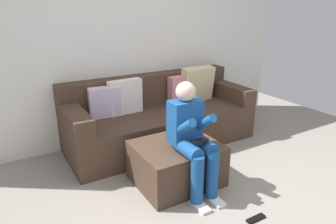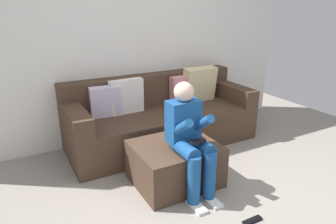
{
  "view_description": "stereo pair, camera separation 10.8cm",
  "coord_description": "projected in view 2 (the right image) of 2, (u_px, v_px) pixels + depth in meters",
  "views": [
    {
      "loc": [
        -1.55,
        -1.51,
        1.75
      ],
      "look_at": [
        0.08,
        1.27,
        0.6
      ],
      "focal_mm": 32.81,
      "sensor_mm": 36.0,
      "label": 1
    },
    {
      "loc": [
        -1.46,
        -1.56,
        1.75
      ],
      "look_at": [
        0.08,
        1.27,
        0.6
      ],
      "focal_mm": 32.81,
      "sensor_mm": 36.0,
      "label": 2
    }
  ],
  "objects": [
    {
      "name": "wall_back",
      "position": [
        127.0,
        43.0,
        3.94
      ],
      "size": [
        4.92,
        0.1,
        2.54
      ],
      "primitive_type": "cube",
      "color": "silver",
      "rests_on": "ground_plane"
    },
    {
      "name": "person_seated",
      "position": [
        190.0,
        137.0,
        2.84
      ],
      "size": [
        0.31,
        0.6,
        1.07
      ],
      "color": "#194C8C",
      "rests_on": "ground_plane"
    },
    {
      "name": "remote_near_ottoman",
      "position": [
        252.0,
        220.0,
        2.6
      ],
      "size": [
        0.18,
        0.05,
        0.02
      ],
      "primitive_type": "cube",
      "rotation": [
        0.0,
        0.0,
        -0.0
      ],
      "color": "black",
      "rests_on": "ground_plane"
    },
    {
      "name": "ottoman",
      "position": [
        175.0,
        163.0,
        3.12
      ],
      "size": [
        0.82,
        0.69,
        0.42
      ],
      "primitive_type": "cube",
      "color": "#473326",
      "rests_on": "ground_plane"
    },
    {
      "name": "couch_sectional",
      "position": [
        161.0,
        117.0,
        4.0
      ],
      "size": [
        2.4,
        0.91,
        0.93
      ],
      "color": "#473326",
      "rests_on": "ground_plane"
    }
  ]
}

